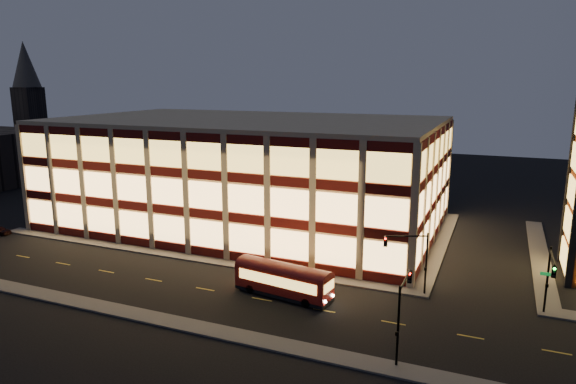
% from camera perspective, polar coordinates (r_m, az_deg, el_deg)
% --- Properties ---
extents(ground, '(200.00, 200.00, 0.00)m').
position_cam_1_polar(ground, '(57.17, -9.43, -7.83)').
color(ground, black).
rests_on(ground, ground).
extents(sidewalk_office_south, '(54.00, 2.00, 0.15)m').
position_cam_1_polar(sidewalk_office_south, '(59.50, -11.39, -7.02)').
color(sidewalk_office_south, '#514F4C').
rests_on(sidewalk_office_south, ground).
extents(sidewalk_office_east, '(2.00, 30.00, 0.15)m').
position_cam_1_polar(sidewalk_office_east, '(65.46, 16.50, -5.50)').
color(sidewalk_office_east, '#514F4C').
rests_on(sidewalk_office_east, ground).
extents(sidewalk_tower_west, '(2.00, 30.00, 0.15)m').
position_cam_1_polar(sidewalk_tower_west, '(65.36, 26.16, -6.31)').
color(sidewalk_tower_west, '#514F4C').
rests_on(sidewalk_tower_west, ground).
extents(sidewalk_near, '(100.00, 2.00, 0.15)m').
position_cam_1_polar(sidewalk_near, '(47.53, -17.97, -12.48)').
color(sidewalk_near, '#514F4C').
rests_on(sidewalk_near, ground).
extents(office_building, '(50.45, 30.45, 14.50)m').
position_cam_1_polar(office_building, '(70.93, -4.39, 2.31)').
color(office_building, tan).
rests_on(office_building, ground).
extents(church_tower, '(5.00, 5.00, 18.00)m').
position_cam_1_polar(church_tower, '(131.08, -26.61, 6.42)').
color(church_tower, '#2D2621').
rests_on(church_tower, ground).
extents(church_spire, '(6.00, 6.00, 10.00)m').
position_cam_1_polar(church_spire, '(130.71, -27.21, 12.52)').
color(church_spire, '#4C473F').
rests_on(church_spire, church_tower).
extents(traffic_signal_far, '(3.79, 1.87, 6.00)m').
position_cam_1_polar(traffic_signal_far, '(48.47, 13.55, -6.58)').
color(traffic_signal_far, black).
rests_on(traffic_signal_far, ground).
extents(traffic_signal_right, '(1.20, 4.37, 6.00)m').
position_cam_1_polar(traffic_signal_right, '(47.38, 27.09, -8.09)').
color(traffic_signal_right, black).
rests_on(traffic_signal_right, ground).
extents(traffic_signal_near, '(0.32, 4.45, 6.00)m').
position_cam_1_polar(traffic_signal_near, '(37.89, 12.64, -11.98)').
color(traffic_signal_near, black).
rests_on(traffic_signal_near, ground).
extents(trolley_bus, '(9.57, 3.67, 3.16)m').
position_cam_1_polar(trolley_bus, '(47.70, -0.53, -9.56)').
color(trolley_bus, maroon).
rests_on(trolley_bus, ground).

